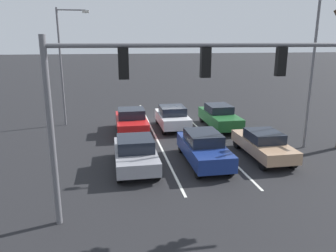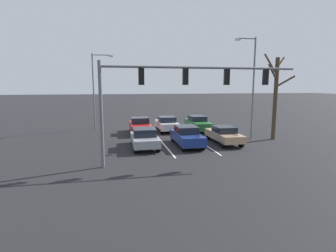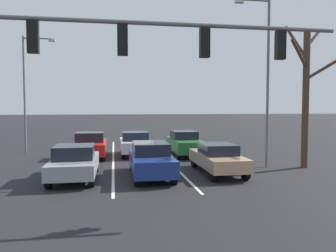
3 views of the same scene
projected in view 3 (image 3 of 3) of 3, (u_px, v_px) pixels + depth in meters
ground_plane at (135, 150)px, 24.07m from camera, size 240.00×240.00×0.00m
lane_stripe_left_divider at (164, 156)px, 21.03m from camera, size 0.12×18.71×0.01m
lane_stripe_center_divider at (113, 158)px, 20.50m from camera, size 0.12×18.71×0.01m
car_navy_midlane_front at (151, 159)px, 14.97m from camera, size 1.78×4.52×1.54m
car_gray_rightlane_front at (75, 162)px, 14.38m from camera, size 1.89×4.28×1.50m
car_tan_leftlane_front at (218, 158)px, 15.70m from camera, size 1.75×4.46×1.41m
car_darkgreen_leftlane_second at (184, 143)px, 21.61m from camera, size 1.76×4.67×1.58m
car_silver_midlane_second at (135, 143)px, 21.50m from camera, size 1.86×4.00×1.55m
car_red_rightlane_second at (90, 145)px, 20.48m from camera, size 1.92×4.37×1.60m
traffic_signal_gantry at (104, 55)px, 10.01m from camera, size 12.15×0.37×6.10m
street_lamp_right_shoulder at (28, 86)px, 22.36m from camera, size 2.16×0.24×8.00m
street_lamp_left_shoulder at (265, 72)px, 17.00m from camera, size 1.90×0.24×8.77m
bare_tree_near at (306, 92)px, 16.95m from camera, size 2.80×1.78×7.47m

